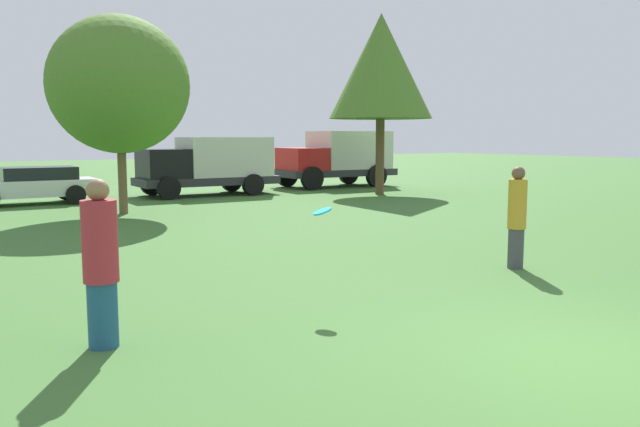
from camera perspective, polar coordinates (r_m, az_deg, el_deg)
The scene contains 9 objects.
ground_plane at distance 7.11m, azimuth 22.78°, elevation -11.73°, with size 120.00×120.00×0.00m, color #3D6B2D.
person_thrower at distance 7.04m, azimuth -18.92°, elevation -4.25°, with size 0.37×0.37×1.77m.
person_catcher at distance 11.18m, azimuth 17.11°, elevation -0.28°, with size 0.31×0.31×1.71m.
frisbee at distance 8.37m, azimuth 0.21°, elevation 0.20°, with size 0.26×0.26×0.13m.
tree_1 at distance 19.24m, azimuth -17.44°, elevation 10.86°, with size 3.93×3.93×5.59m.
tree_2 at distance 25.05m, azimuth 5.44°, elevation 12.87°, with size 3.94×3.94×6.84m.
parked_car_white at distance 23.08m, azimuth -24.24°, elevation 2.37°, with size 4.18×2.02×1.22m.
delivery_truck_black at distance 24.72m, azimuth -9.86°, elevation 4.39°, with size 5.33×2.51×2.19m.
delivery_truck_red at distance 28.55m, azimuth 1.65°, elevation 5.08°, with size 5.38×2.67×2.45m.
Camera 1 is at (-5.72, -3.61, 2.20)m, focal length 35.98 mm.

